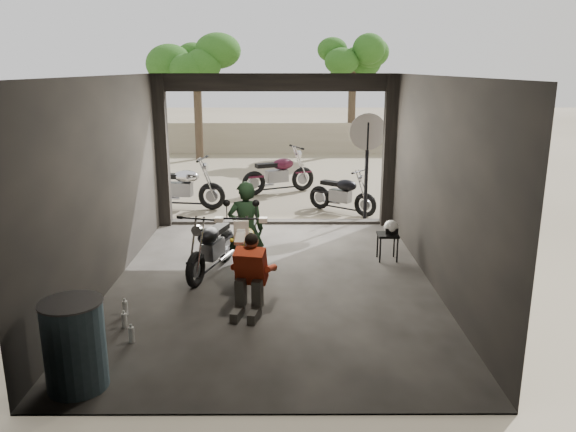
{
  "coord_description": "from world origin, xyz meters",
  "views": [
    {
      "loc": [
        0.21,
        -8.33,
        3.32
      ],
      "look_at": [
        0.25,
        0.6,
        0.95
      ],
      "focal_mm": 35.0,
      "sensor_mm": 36.0,
      "label": 1
    }
  ],
  "objects_px": {
    "stool": "(388,238)",
    "rider": "(246,230)",
    "mechanic": "(249,278)",
    "outside_bike_b": "(279,170)",
    "sign_post": "(367,149)",
    "outside_bike_a": "(182,183)",
    "main_bike": "(246,244)",
    "left_bike": "(212,242)",
    "helmet": "(391,227)",
    "oil_drum": "(75,346)",
    "outside_bike_c": "(342,191)"
  },
  "relations": [
    {
      "from": "oil_drum",
      "to": "main_bike",
      "type": "bearing_deg",
      "value": 63.73
    },
    {
      "from": "mechanic",
      "to": "stool",
      "type": "relative_size",
      "value": 2.18
    },
    {
      "from": "mechanic",
      "to": "left_bike",
      "type": "bearing_deg",
      "value": 125.42
    },
    {
      "from": "left_bike",
      "to": "helmet",
      "type": "height_order",
      "value": "left_bike"
    },
    {
      "from": "outside_bike_b",
      "to": "stool",
      "type": "distance_m",
      "value": 5.88
    },
    {
      "from": "helmet",
      "to": "sign_post",
      "type": "height_order",
      "value": "sign_post"
    },
    {
      "from": "mechanic",
      "to": "sign_post",
      "type": "bearing_deg",
      "value": 76.73
    },
    {
      "from": "outside_bike_a",
      "to": "outside_bike_b",
      "type": "distance_m",
      "value": 2.89
    },
    {
      "from": "stool",
      "to": "rider",
      "type": "bearing_deg",
      "value": -162.79
    },
    {
      "from": "outside_bike_a",
      "to": "sign_post",
      "type": "bearing_deg",
      "value": -96.28
    },
    {
      "from": "outside_bike_a",
      "to": "outside_bike_c",
      "type": "xyz_separation_m",
      "value": [
        3.82,
        -0.42,
        -0.09
      ]
    },
    {
      "from": "outside_bike_b",
      "to": "outside_bike_c",
      "type": "relative_size",
      "value": 1.17
    },
    {
      "from": "outside_bike_a",
      "to": "left_bike",
      "type": "bearing_deg",
      "value": -155.21
    },
    {
      "from": "mechanic",
      "to": "helmet",
      "type": "height_order",
      "value": "mechanic"
    },
    {
      "from": "left_bike",
      "to": "helmet",
      "type": "relative_size",
      "value": 6.05
    },
    {
      "from": "outside_bike_c",
      "to": "mechanic",
      "type": "relative_size",
      "value": 1.45
    },
    {
      "from": "outside_bike_a",
      "to": "sign_post",
      "type": "distance_m",
      "value": 4.52
    },
    {
      "from": "stool",
      "to": "helmet",
      "type": "relative_size",
      "value": 1.89
    },
    {
      "from": "outside_bike_b",
      "to": "rider",
      "type": "distance_m",
      "value": 6.31
    },
    {
      "from": "left_bike",
      "to": "oil_drum",
      "type": "relative_size",
      "value": 1.62
    },
    {
      "from": "outside_bike_c",
      "to": "mechanic",
      "type": "distance_m",
      "value": 5.9
    },
    {
      "from": "main_bike",
      "to": "stool",
      "type": "relative_size",
      "value": 3.59
    },
    {
      "from": "main_bike",
      "to": "oil_drum",
      "type": "height_order",
      "value": "main_bike"
    },
    {
      "from": "stool",
      "to": "helmet",
      "type": "bearing_deg",
      "value": 23.33
    },
    {
      "from": "sign_post",
      "to": "outside_bike_b",
      "type": "bearing_deg",
      "value": 106.33
    },
    {
      "from": "left_bike",
      "to": "oil_drum",
      "type": "bearing_deg",
      "value": -89.71
    },
    {
      "from": "rider",
      "to": "left_bike",
      "type": "bearing_deg",
      "value": -18.02
    },
    {
      "from": "outside_bike_b",
      "to": "outside_bike_c",
      "type": "bearing_deg",
      "value": -170.16
    },
    {
      "from": "outside_bike_b",
      "to": "rider",
      "type": "xyz_separation_m",
      "value": [
        -0.45,
        -6.29,
        0.17
      ]
    },
    {
      "from": "main_bike",
      "to": "oil_drum",
      "type": "distance_m",
      "value": 3.56
    },
    {
      "from": "outside_bike_c",
      "to": "stool",
      "type": "xyz_separation_m",
      "value": [
        0.47,
        -3.38,
        -0.11
      ]
    },
    {
      "from": "helmet",
      "to": "main_bike",
      "type": "bearing_deg",
      "value": -175.49
    },
    {
      "from": "main_bike",
      "to": "mechanic",
      "type": "bearing_deg",
      "value": -82.15
    },
    {
      "from": "left_bike",
      "to": "outside_bike_a",
      "type": "xyz_separation_m",
      "value": [
        -1.28,
        4.42,
        0.09
      ]
    },
    {
      "from": "sign_post",
      "to": "outside_bike_a",
      "type": "bearing_deg",
      "value": 147.11
    },
    {
      "from": "left_bike",
      "to": "helmet",
      "type": "distance_m",
      "value": 3.13
    },
    {
      "from": "left_bike",
      "to": "rider",
      "type": "xyz_separation_m",
      "value": [
        0.58,
        -0.14,
        0.25
      ]
    },
    {
      "from": "outside_bike_c",
      "to": "left_bike",
      "type": "bearing_deg",
      "value": -174.84
    },
    {
      "from": "stool",
      "to": "sign_post",
      "type": "xyz_separation_m",
      "value": [
        -0.03,
        2.67,
        1.18
      ]
    },
    {
      "from": "left_bike",
      "to": "outside_bike_c",
      "type": "bearing_deg",
      "value": 73.85
    },
    {
      "from": "outside_bike_c",
      "to": "helmet",
      "type": "relative_size",
      "value": 5.98
    },
    {
      "from": "outside_bike_a",
      "to": "sign_post",
      "type": "height_order",
      "value": "sign_post"
    },
    {
      "from": "outside_bike_b",
      "to": "mechanic",
      "type": "xyz_separation_m",
      "value": [
        -0.31,
        -7.77,
        -0.08
      ]
    },
    {
      "from": "helmet",
      "to": "oil_drum",
      "type": "distance_m",
      "value": 5.76
    },
    {
      "from": "outside_bike_c",
      "to": "oil_drum",
      "type": "bearing_deg",
      "value": -167.75
    },
    {
      "from": "outside_bike_a",
      "to": "rider",
      "type": "height_order",
      "value": "rider"
    },
    {
      "from": "sign_post",
      "to": "left_bike",
      "type": "bearing_deg",
      "value": -150.28
    },
    {
      "from": "main_bike",
      "to": "stool",
      "type": "distance_m",
      "value": 2.59
    },
    {
      "from": "left_bike",
      "to": "outside_bike_c",
      "type": "relative_size",
      "value": 1.01
    },
    {
      "from": "rider",
      "to": "main_bike",
      "type": "bearing_deg",
      "value": 87.18
    }
  ]
}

